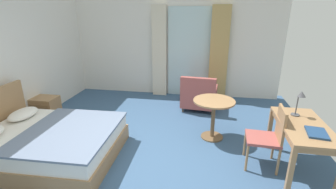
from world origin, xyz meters
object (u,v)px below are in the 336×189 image
object	(u,v)px
closed_book	(317,133)
armchair_by_window	(199,96)
nightstand	(46,109)
bed	(47,141)
desk_chair	(270,135)
desk_lamp	(300,98)
round_cafe_table	(214,110)
writing_desk	(303,130)

from	to	relation	value
closed_book	armchair_by_window	xyz separation A→B (m)	(-1.59, 2.35, -0.43)
nightstand	closed_book	bearing A→B (deg)	-14.53
bed	closed_book	distance (m)	3.91
bed	desk_chair	xyz separation A→B (m)	(3.40, 0.33, 0.26)
desk_lamp	armchair_by_window	size ratio (longest dim) A/B	0.47
round_cafe_table	desk_chair	bearing A→B (deg)	-42.57
writing_desk	desk_chair	world-z (taller)	desk_chair
armchair_by_window	desk_lamp	bearing A→B (deg)	-49.69
round_cafe_table	closed_book	bearing A→B (deg)	-39.50
nightstand	round_cafe_table	bearing A→B (deg)	-3.12
writing_desk	closed_book	xyz separation A→B (m)	(0.06, -0.27, 0.11)
desk_lamp	closed_book	xyz separation A→B (m)	(0.06, -0.55, -0.27)
writing_desk	nightstand	bearing A→B (deg)	168.36
desk_chair	armchair_by_window	size ratio (longest dim) A/B	1.12
desk_chair	closed_book	world-z (taller)	desk_chair
desk_lamp	writing_desk	bearing A→B (deg)	-89.03
desk_chair	armchair_by_window	bearing A→B (deg)	118.73
bed	nightstand	bearing A→B (deg)	126.15
bed	round_cafe_table	xyz separation A→B (m)	(2.60, 1.07, 0.28)
writing_desk	round_cafe_table	xyz separation A→B (m)	(-1.21, 0.78, -0.10)
writing_desk	round_cafe_table	bearing A→B (deg)	147.17
desk_chair	closed_book	xyz separation A→B (m)	(0.47, -0.31, 0.24)
writing_desk	round_cafe_table	world-z (taller)	writing_desk
round_cafe_table	armchair_by_window	bearing A→B (deg)	103.61
desk_chair	desk_lamp	xyz separation A→B (m)	(0.41, 0.24, 0.50)
armchair_by_window	closed_book	bearing A→B (deg)	-55.94
desk_lamp	round_cafe_table	world-z (taller)	desk_lamp
desk_lamp	round_cafe_table	xyz separation A→B (m)	(-1.21, 0.50, -0.48)
nightstand	armchair_by_window	size ratio (longest dim) A/B	0.60
closed_book	writing_desk	bearing A→B (deg)	111.86
bed	desk_chair	bearing A→B (deg)	5.55
bed	desk_lamp	size ratio (longest dim) A/B	5.34
writing_desk	bed	bearing A→B (deg)	-175.75
writing_desk	armchair_by_window	xyz separation A→B (m)	(-1.53, 2.08, -0.32)
armchair_by_window	round_cafe_table	bearing A→B (deg)	-76.39
desk_chair	closed_book	size ratio (longest dim) A/B	2.91
writing_desk	desk_lamp	xyz separation A→B (m)	(-0.00, 0.29, 0.38)
desk_lamp	armchair_by_window	bearing A→B (deg)	130.31
round_cafe_table	desk_lamp	bearing A→B (deg)	-22.32
nightstand	desk_chair	xyz separation A→B (m)	(4.32, -0.93, 0.27)
nightstand	desk_lamp	size ratio (longest dim) A/B	1.28
nightstand	desk_lamp	world-z (taller)	desk_lamp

